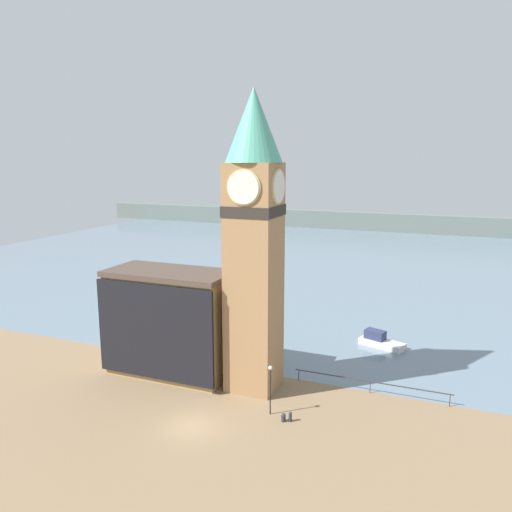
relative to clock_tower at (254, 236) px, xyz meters
name	(u,v)px	position (x,y,z in m)	size (l,w,h in m)	color
ground_plane	(192,426)	(-1.83, -8.02, -13.62)	(160.00, 160.00, 0.00)	#846B4C
water	(361,257)	(-1.83, 62.83, -13.62)	(160.00, 120.00, 0.00)	slate
far_shoreline	(387,222)	(-1.83, 102.83, -11.12)	(180.00, 3.00, 5.00)	slate
pier_railing	(370,382)	(9.81, 2.58, -12.65)	(13.52, 0.08, 1.09)	#333338
clock_tower	(254,236)	(0.00, 0.00, 0.00)	(4.74, 4.74, 25.65)	#9E754C
pier_building	(170,322)	(-8.39, -0.22, -8.63)	(11.68, 5.74, 9.92)	#A88451
boat_near	(380,341)	(8.97, 14.17, -13.03)	(5.14, 3.31, 1.63)	silver
mooring_bollard_near	(283,417)	(4.38, -4.74, -13.26)	(0.38, 0.38, 0.68)	#2D2D33
mooring_bollard_far	(290,416)	(4.87, -4.55, -13.18)	(0.27, 0.27, 0.80)	#2D2D33
lamp_post	(270,381)	(3.05, -4.08, -10.77)	(0.32, 0.32, 4.09)	black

